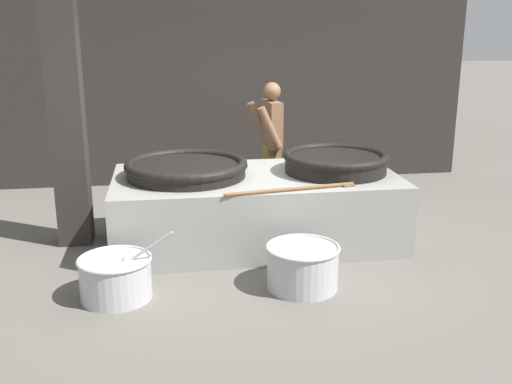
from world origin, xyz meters
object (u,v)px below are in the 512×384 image
at_px(giant_wok_far, 336,161).
at_px(prep_bowl_meat, 303,265).
at_px(giant_wok_near, 186,168).
at_px(prep_bowl_vegetables, 116,276).
at_px(cook, 271,140).

bearing_deg(giant_wok_far, prep_bowl_meat, -117.00).
bearing_deg(giant_wok_near, giant_wok_far, -1.63).
bearing_deg(giant_wok_far, prep_bowl_vegetables, -151.88).
xyz_separation_m(giant_wok_far, prep_bowl_vegetables, (-2.39, -1.28, -0.69)).
bearing_deg(giant_wok_near, cook, 47.44).
xyz_separation_m(giant_wok_near, cook, (1.17, 1.27, 0.03)).
height_order(cook, prep_bowl_vegetables, cook).
height_order(giant_wok_far, prep_bowl_vegetables, giant_wok_far).
bearing_deg(prep_bowl_vegetables, prep_bowl_meat, -1.16).
height_order(giant_wok_far, prep_bowl_meat, giant_wok_far).
xyz_separation_m(cook, prep_bowl_meat, (-0.15, -2.63, -0.67)).
relative_size(giant_wok_near, giant_wok_far, 1.14).
bearing_deg(giant_wok_near, prep_bowl_vegetables, -118.09).
bearing_deg(giant_wok_near, prep_bowl_meat, -53.31).
distance_m(giant_wok_near, prep_bowl_vegetables, 1.64).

